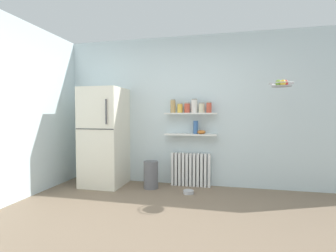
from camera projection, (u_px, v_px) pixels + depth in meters
The scene contains 18 objects.
ground_plane at pixel (168, 218), 2.96m from camera, with size 7.04×7.04×0.00m, color #7A6651.
back_wall at pixel (187, 111), 4.41m from camera, with size 7.04×0.10×2.60m, color silver.
side_wall_left at pixel (13, 110), 3.50m from camera, with size 0.10×4.80×2.60m, color silver.
refrigerator at pixel (105, 137), 4.36m from camera, with size 0.68×0.72×1.69m.
radiator at pixel (191, 170), 4.31m from camera, with size 0.68×0.12×0.57m.
wall_shelf_lower at pixel (191, 134), 4.26m from camera, with size 0.88×0.22×0.03m, color white.
wall_shelf_upper at pixel (191, 114), 4.24m from camera, with size 0.88×0.22×0.03m, color white.
storage_jar_0 at pixel (173, 106), 4.30m from camera, with size 0.09×0.09×0.24m.
storage_jar_1 at pixel (180, 108), 4.28m from camera, with size 0.09×0.09×0.17m.
storage_jar_2 at pixel (187, 108), 4.25m from camera, with size 0.10×0.10×0.18m.
storage_jar_3 at pixel (194, 106), 4.22m from camera, with size 0.10×0.10×0.24m.
storage_jar_4 at pixel (202, 108), 4.19m from camera, with size 0.10×0.10×0.17m.
storage_jar_5 at pixel (209, 107), 4.17m from camera, with size 0.09×0.09×0.18m.
vase at pixel (196, 127), 4.23m from camera, with size 0.08×0.08×0.22m, color #38609E.
shelf_bowl at pixel (201, 132), 4.21m from camera, with size 0.14×0.14×0.06m, color orange.
trash_bin at pixel (151, 175), 4.18m from camera, with size 0.24×0.24×0.46m, color slate.
pet_food_bowl at pixel (188, 192), 3.90m from camera, with size 0.17×0.17×0.05m, color #B7B7BC.
hanging_fruit_basket at pixel (282, 84), 3.49m from camera, with size 0.33×0.33×0.10m.
Camera 1 is at (0.65, -2.33, 1.23)m, focal length 26.66 mm.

